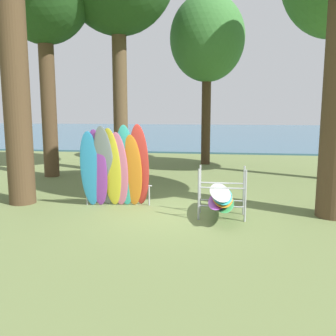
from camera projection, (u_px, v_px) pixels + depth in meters
The scene contains 5 objects.
ground_plane at pixel (175, 214), 9.66m from camera, with size 80.00×80.00×0.00m, color olive.
lake_water at pixel (209, 133), 39.69m from camera, with size 80.00×36.00×0.10m, color #38607A.
tree_far_right_back at pixel (207, 40), 17.26m from camera, with size 3.42×3.42×7.78m.
leaning_board_pile at pixel (115, 168), 10.12m from camera, with size 1.90×0.98×2.28m.
board_storage_rack at pixel (221, 196), 9.30m from camera, with size 1.15×2.13×1.25m.
Camera 1 is at (1.10, -9.28, 2.69)m, focal length 40.43 mm.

